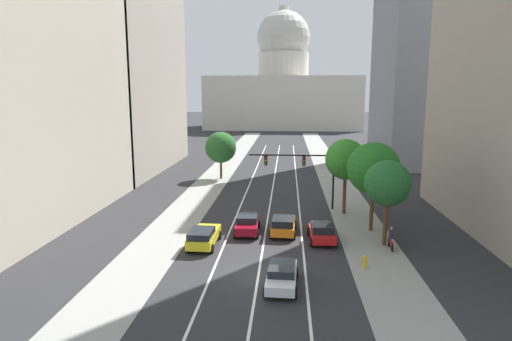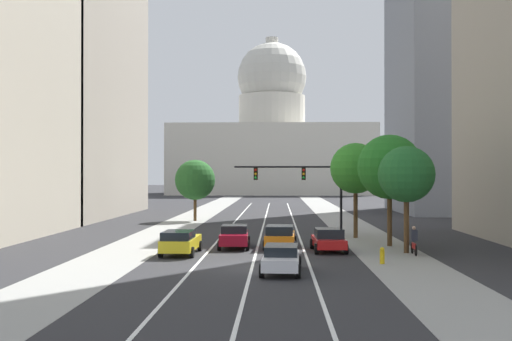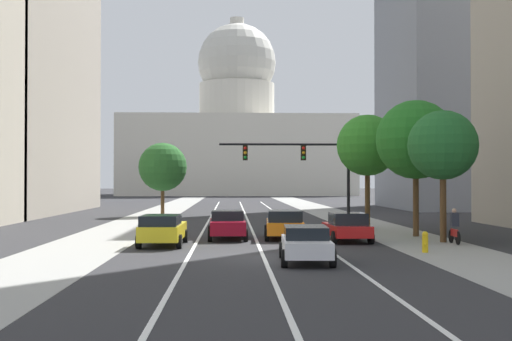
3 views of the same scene
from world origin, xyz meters
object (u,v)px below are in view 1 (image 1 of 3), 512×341
(street_tree_far_right, at_px, (346,160))
(street_tree_mid_right, at_px, (374,169))
(cyclist, at_px, (391,238))
(traffic_signal_mast, at_px, (305,167))
(car_red, at_px, (322,232))
(capitol_building, at_px, (283,89))
(car_white, at_px, (282,275))
(car_crimson, at_px, (247,224))
(street_tree_near_right, at_px, (387,184))
(street_tree_near_left, at_px, (221,147))
(car_orange, at_px, (283,225))
(fire_hydrant, at_px, (365,262))
(car_yellow, at_px, (203,236))

(street_tree_far_right, xyz_separation_m, street_tree_mid_right, (1.61, -5.18, 0.04))
(cyclist, height_order, street_tree_mid_right, street_tree_mid_right)
(traffic_signal_mast, bearing_deg, cyclist, -61.86)
(car_red, distance_m, traffic_signal_mast, 10.38)
(capitol_building, xyz_separation_m, car_white, (1.50, -120.61, -12.13))
(car_crimson, height_order, traffic_signal_mast, traffic_signal_mast)
(capitol_building, distance_m, car_white, 121.22)
(street_tree_near_right, bearing_deg, street_tree_near_left, 123.15)
(street_tree_near_left, bearing_deg, car_orange, -69.35)
(traffic_signal_mast, bearing_deg, fire_hydrant, -77.06)
(car_orange, height_order, street_tree_far_right, street_tree_far_right)
(car_white, bearing_deg, street_tree_near_left, 17.51)
(car_red, xyz_separation_m, fire_hydrant, (2.44, -5.16, -0.29))
(traffic_signal_mast, relative_size, street_tree_far_right, 1.17)
(car_yellow, xyz_separation_m, street_tree_mid_right, (13.36, 4.80, 4.52))
(car_red, xyz_separation_m, traffic_signal_mast, (-0.98, 9.71, 3.55))
(car_crimson, xyz_separation_m, car_red, (6.01, -1.70, -0.04))
(street_tree_near_left, bearing_deg, car_yellow, -84.18)
(fire_hydrant, relative_size, street_tree_near_left, 0.14)
(street_tree_far_right, relative_size, street_tree_near_left, 1.14)
(capitol_building, distance_m, traffic_signal_mast, 103.02)
(car_white, xyz_separation_m, street_tree_far_right, (5.74, 16.53, 4.54))
(car_white, height_order, car_red, car_red)
(car_white, height_order, fire_hydrant, car_white)
(car_red, relative_size, street_tree_far_right, 0.57)
(car_orange, distance_m, fire_hydrant, 8.68)
(street_tree_near_left, bearing_deg, car_red, -64.58)
(car_orange, xyz_separation_m, traffic_signal_mast, (2.04, 8.13, 3.50))
(street_tree_far_right, height_order, street_tree_near_left, street_tree_far_right)
(car_white, bearing_deg, car_orange, 2.77)
(car_crimson, xyz_separation_m, car_orange, (2.99, -0.13, 0.01))
(street_tree_far_right, bearing_deg, car_crimson, -143.26)
(street_tree_far_right, xyz_separation_m, street_tree_near_left, (-14.44, 16.40, -1.02))
(car_orange, height_order, traffic_signal_mast, traffic_signal_mast)
(car_white, distance_m, street_tree_far_right, 18.08)
(car_orange, distance_m, street_tree_near_left, 24.88)
(car_white, relative_size, car_crimson, 1.06)
(traffic_signal_mast, bearing_deg, street_tree_far_right, -21.65)
(car_yellow, height_order, street_tree_near_right, street_tree_near_right)
(street_tree_near_left, bearing_deg, capitol_building, 85.31)
(cyclist, bearing_deg, car_white, 131.77)
(cyclist, bearing_deg, street_tree_mid_right, 9.02)
(street_tree_mid_right, bearing_deg, car_white, -122.92)
(cyclist, bearing_deg, car_red, 75.09)
(cyclist, distance_m, street_tree_far_right, 10.84)
(fire_hydrant, bearing_deg, street_tree_near_left, 115.40)
(car_red, bearing_deg, street_tree_far_right, -20.77)
(street_tree_near_left, bearing_deg, fire_hydrant, -64.60)
(street_tree_mid_right, bearing_deg, street_tree_far_right, 107.23)
(capitol_building, bearing_deg, street_tree_far_right, -86.02)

